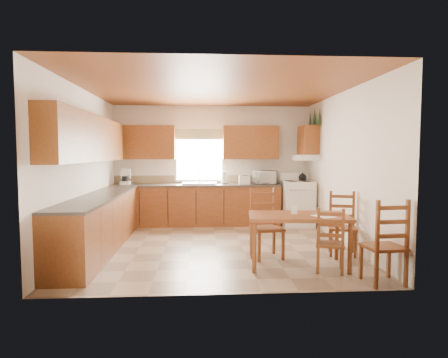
{
  "coord_description": "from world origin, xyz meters",
  "views": [
    {
      "loc": [
        -0.27,
        -6.42,
        1.62
      ],
      "look_at": [
        0.15,
        0.3,
        1.15
      ],
      "focal_mm": 30.0,
      "sensor_mm": 36.0,
      "label": 1
    }
  ],
  "objects": [
    {
      "name": "backsplash",
      "position": [
        -0.38,
        2.24,
        1.01
      ],
      "size": [
        3.75,
        0.01,
        0.18
      ],
      "primitive_type": "cube",
      "color": "#877251",
      "rests_on": "counter_back"
    },
    {
      "name": "coffeemaker",
      "position": [
        -1.93,
        1.92,
        1.09
      ],
      "size": [
        0.22,
        0.26,
        0.34
      ],
      "primitive_type": "cube",
      "rotation": [
        0.0,
        0.0,
        -0.08
      ],
      "color": "silver",
      "rests_on": "counter_back"
    },
    {
      "name": "wall_front",
      "position": [
        0.0,
        -2.25,
        1.35
      ],
      "size": [
        4.5,
        4.5,
        0.0
      ],
      "primitive_type": "plane",
      "color": "white",
      "rests_on": "floor"
    },
    {
      "name": "lower_cab_left",
      "position": [
        -1.95,
        -0.15,
        0.44
      ],
      "size": [
        0.6,
        3.6,
        0.88
      ],
      "primitive_type": "cube",
      "color": "brown",
      "rests_on": "floor"
    },
    {
      "name": "counter_left",
      "position": [
        -1.95,
        -0.15,
        0.9
      ],
      "size": [
        0.63,
        3.6,
        0.04
      ],
      "primitive_type": "cube",
      "color": "#423A33",
      "rests_on": "lower_cab_left"
    },
    {
      "name": "chair_far_right",
      "position": [
        1.98,
        -0.68,
        0.5
      ],
      "size": [
        0.51,
        0.5,
        0.99
      ],
      "primitive_type": "cube",
      "rotation": [
        0.0,
        0.0,
        -0.29
      ],
      "color": "brown",
      "rests_on": "floor"
    },
    {
      "name": "upper_cab_left",
      "position": [
        -2.08,
        -0.15,
        1.85
      ],
      "size": [
        0.33,
        3.6,
        0.75
      ],
      "primitive_type": "cube",
      "color": "brown",
      "rests_on": "wall_left"
    },
    {
      "name": "dining_table",
      "position": [
        1.12,
        -1.23,
        0.37
      ],
      "size": [
        1.47,
        0.94,
        0.75
      ],
      "primitive_type": "cube",
      "rotation": [
        0.0,
        0.0,
        -0.11
      ],
      "color": "brown",
      "rests_on": "floor"
    },
    {
      "name": "upper_cab_back_left",
      "position": [
        -1.55,
        2.08,
        1.85
      ],
      "size": [
        1.41,
        0.33,
        0.75
      ],
      "primitive_type": "cube",
      "color": "brown",
      "rests_on": "wall_back"
    },
    {
      "name": "upper_cab_back_right",
      "position": [
        0.86,
        2.08,
        1.85
      ],
      "size": [
        1.25,
        0.33,
        0.75
      ],
      "primitive_type": "cube",
      "color": "brown",
      "rests_on": "wall_back"
    },
    {
      "name": "upper_cab_stove",
      "position": [
        2.08,
        1.65,
        1.9
      ],
      "size": [
        0.33,
        0.62,
        0.62
      ],
      "primitive_type": "cube",
      "color": "brown",
      "rests_on": "wall_right"
    },
    {
      "name": "lower_cab_back",
      "position": [
        -0.38,
        1.95,
        0.44
      ],
      "size": [
        3.75,
        0.6,
        0.88
      ],
      "primitive_type": "cube",
      "color": "brown",
      "rests_on": "floor"
    },
    {
      "name": "table_card",
      "position": [
        1.06,
        -1.2,
        0.8
      ],
      "size": [
        0.09,
        0.03,
        0.12
      ],
      "primitive_type": "cube",
      "rotation": [
        0.0,
        0.0,
        -0.16
      ],
      "color": "white",
      "rests_on": "dining_table"
    },
    {
      "name": "pine_decal_c",
      "position": [
        2.21,
        1.97,
        2.38
      ],
      "size": [
        0.22,
        0.22,
        0.36
      ],
      "primitive_type": "cone",
      "color": "#174622",
      "rests_on": "wall_right"
    },
    {
      "name": "window_valance",
      "position": [
        -0.3,
        2.19,
        2.05
      ],
      "size": [
        1.19,
        0.01,
        0.24
      ],
      "primitive_type": "cube",
      "color": "#597739",
      "rests_on": "wall_back"
    },
    {
      "name": "wall_right",
      "position": [
        2.25,
        0.0,
        1.35
      ],
      "size": [
        4.5,
        4.5,
        0.0
      ],
      "primitive_type": "plane",
      "color": "white",
      "rests_on": "floor"
    },
    {
      "name": "paper_towel",
      "position": [
        0.26,
        1.97,
        1.06
      ],
      "size": [
        0.12,
        0.12,
        0.28
      ],
      "primitive_type": "cylinder",
      "rotation": [
        0.0,
        0.0,
        0.02
      ],
      "color": "white",
      "rests_on": "counter_back"
    },
    {
      "name": "stove",
      "position": [
        1.87,
        1.7,
        0.49
      ],
      "size": [
        0.68,
        0.7,
        0.98
      ],
      "primitive_type": "cube",
      "rotation": [
        0.0,
        0.0,
        -0.03
      ],
      "color": "silver",
      "rests_on": "floor"
    },
    {
      "name": "chair_far_left",
      "position": [
        0.75,
        -0.78,
        0.53
      ],
      "size": [
        0.52,
        0.5,
        1.06
      ],
      "primitive_type": "cube",
      "rotation": [
        0.0,
        0.0,
        0.2
      ],
      "color": "brown",
      "rests_on": "floor"
    },
    {
      "name": "wall_left",
      "position": [
        -2.25,
        0.0,
        1.35
      ],
      "size": [
        4.5,
        4.5,
        0.0
      ],
      "primitive_type": "plane",
      "color": "white",
      "rests_on": "floor"
    },
    {
      "name": "floor",
      "position": [
        0.0,
        0.0,
        0.0
      ],
      "size": [
        4.5,
        4.5,
        0.0
      ],
      "primitive_type": "plane",
      "color": "#90795F",
      "rests_on": "ground"
    },
    {
      "name": "microwave",
      "position": [
        1.19,
        1.95,
        1.07
      ],
      "size": [
        0.57,
        0.48,
        0.3
      ],
      "primitive_type": "imported",
      "rotation": [
        0.0,
        0.0,
        -0.28
      ],
      "color": "silver",
      "rests_on": "counter_back"
    },
    {
      "name": "pine_decal_b",
      "position": [
        2.21,
        1.65,
        2.42
      ],
      "size": [
        0.22,
        0.22,
        0.36
      ],
      "primitive_type": "cone",
      "color": "#174622",
      "rests_on": "wall_right"
    },
    {
      "name": "range_hood",
      "position": [
        2.03,
        1.65,
        1.52
      ],
      "size": [
        0.44,
        0.62,
        0.12
      ],
      "primitive_type": "cube",
      "color": "silver",
      "rests_on": "wall_right"
    },
    {
      "name": "window_pane",
      "position": [
        -0.3,
        2.21,
        1.55
      ],
      "size": [
        1.05,
        0.01,
        1.1
      ],
      "primitive_type": "cube",
      "color": "white",
      "rests_on": "wall_back"
    },
    {
      "name": "pine_decal_a",
      "position": [
        2.21,
        1.33,
        2.38
      ],
      "size": [
        0.22,
        0.22,
        0.36
      ],
      "primitive_type": "cone",
      "color": "#174622",
      "rests_on": "wall_right"
    },
    {
      "name": "chair_near_left",
      "position": [
        1.49,
        -1.5,
        0.44
      ],
      "size": [
        0.46,
        0.45,
        0.88
      ],
      "primitive_type": "cube",
      "rotation": [
        0.0,
        0.0,
        2.82
      ],
      "color": "brown",
      "rests_on": "floor"
    },
    {
      "name": "sink_basin",
      "position": [
        -0.3,
        1.95,
        0.94
      ],
      "size": [
        0.75,
        0.45,
        0.04
      ],
      "primitive_type": "cube",
      "color": "silver",
      "rests_on": "counter_back"
    },
    {
      "name": "chair_near_right",
      "position": [
        1.99,
        -1.99,
        0.53
      ],
      "size": [
        0.48,
        0.46,
        1.06
      ],
      "primitive_type": "cube",
      "rotation": [
        0.0,
        0.0,
        3.22
      ],
      "color": "brown",
      "rests_on": "floor"
    },
    {
      "name": "window_frame",
      "position": [
        -0.3,
        2.22,
        1.55
      ],
      "size": [
        1.13,
        0.02,
        1.18
      ],
      "primitive_type": "cube",
      "color": "silver",
      "rests_on": "wall_back"
    },
    {
      "name": "toaster",
      "position": [
        0.71,
        1.94,
        1.02
      ],
      "size": [
        0.24,
        0.16,
        0.19
      ],
      "primitive_type": "cube",
      "rotation": [
        0.0,
        0.0,
        0.03
      ],
      "color": "silver",
      "rests_on": "counter_back"
    },
    {
      "name": "counter_back",
      "position": [
        -0.38,
        1.95,
        0.9
      ],
      "size": [
        3.75,
        0.63,
        0.04
      ],
      "primitive_type": "cube",
      "color": "#423A33",
      "rests_on": "lower_cab_back"
    },
    {
      "name": "wall_back",
      "position": [
        0.0,
        2.25,
        1.35
      ],
      "size": [
        4.5,
        4.5,
        0.0
      ],
      "primitive_type": "plane",
      "color": "white",
      "rests_on": "floor"
    },
    {
      "name": "table_paper",
      "position": [
        1.42,
        -1.4,
        0.75
      ],
      "size": [
        0.34,
        0.37,
        0.0
      ],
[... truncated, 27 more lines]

